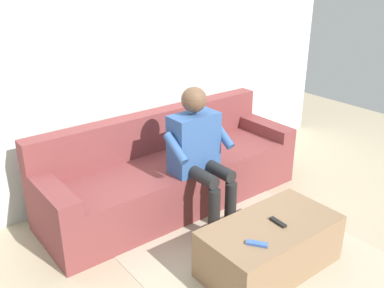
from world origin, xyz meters
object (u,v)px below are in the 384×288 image
(coffee_table, at_px, (270,246))
(person_solo_seated, at_px, (199,149))
(couch, at_px, (171,173))
(remote_blue, at_px, (257,244))
(remote_black, at_px, (278,222))

(coffee_table, height_order, person_solo_seated, person_solo_seated)
(couch, relative_size, coffee_table, 2.41)
(remote_blue, xyz_separation_m, remote_black, (-0.30, -0.09, 0.00))
(couch, bearing_deg, person_solo_seated, 92.60)
(couch, bearing_deg, remote_blue, 79.09)
(coffee_table, bearing_deg, remote_black, 154.69)
(coffee_table, xyz_separation_m, remote_blue, (0.26, 0.11, 0.20))
(couch, xyz_separation_m, remote_blue, (0.26, 1.35, 0.10))
(couch, distance_m, person_solo_seated, 0.55)
(coffee_table, height_order, remote_black, remote_black)
(person_solo_seated, distance_m, remote_blue, 1.04)
(couch, height_order, coffee_table, couch)
(person_solo_seated, bearing_deg, coffee_table, 88.81)
(person_solo_seated, height_order, remote_blue, person_solo_seated)
(remote_blue, distance_m, remote_black, 0.32)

